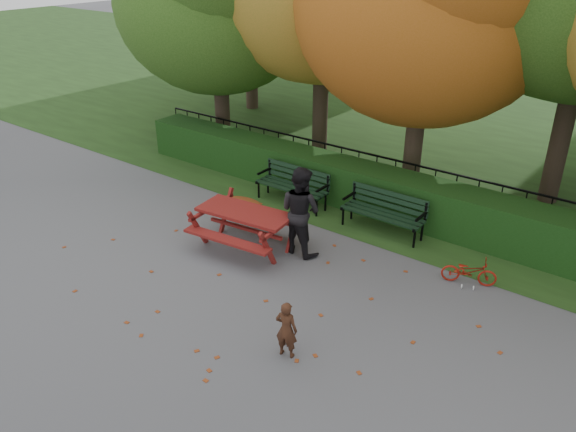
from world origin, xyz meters
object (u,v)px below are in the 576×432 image
Objects in this scene: bench_right at (385,209)px; bench_left at (294,183)px; bicycle at (469,271)px; picnic_table at (245,219)px; adult at (300,211)px; child at (286,329)px.

bench_left is at bearing 180.00° from bench_right.
bench_left is 4.72m from bicycle.
picnic_table is 4.38m from bicycle.
bench_right is at bearing -111.47° from adult.
child is 3.86m from bicycle.
adult is 1.85× the size of bicycle.
picnic_table is at bearing -77.80° from bench_left.
adult is at bearing 84.79° from bicycle.
picnic_table is 1.14m from adult.
bench_right is 0.87× the size of picnic_table.
adult reaches higher than bicycle.
bench_left is 1.89× the size of child.
bench_right is at bearing 0.00° from bench_left.
bicycle is (1.46, 3.57, -0.22)m from child.
picnic_table is 1.15× the size of adult.
bench_left is at bearing -67.87° from child.
picnic_table is 2.13× the size of bicycle.
bench_right is 2.05m from adult.
picnic_table is at bearing -52.07° from child.
adult is (1.48, -1.79, 0.39)m from bench_left.
bench_right is at bearing 44.21° from picnic_table.
bicycle is at bearing -10.97° from bench_left.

